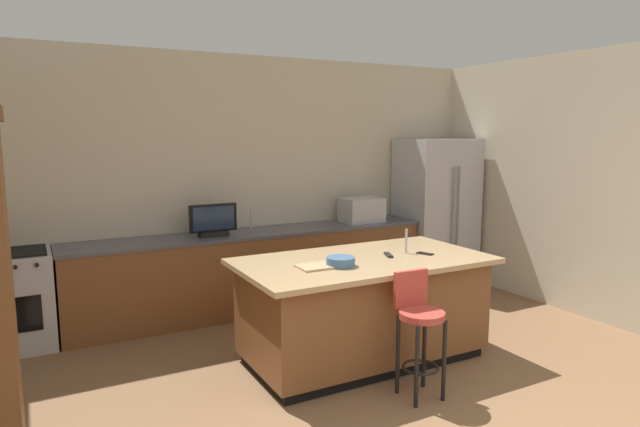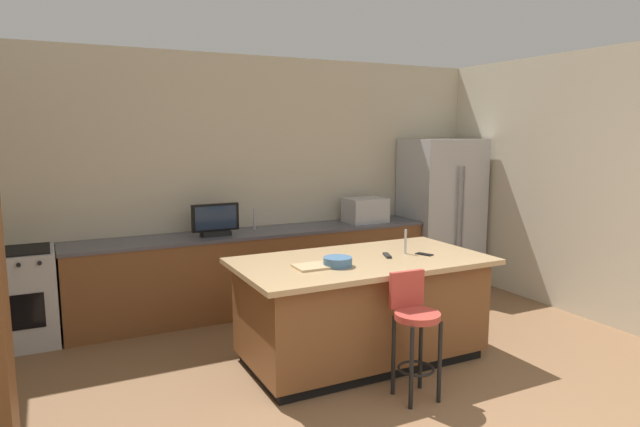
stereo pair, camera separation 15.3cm
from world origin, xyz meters
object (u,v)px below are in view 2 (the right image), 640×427
kitchen_island (361,308)px  refrigerator (441,212)px  range_oven (13,299)px  cutting_board (313,266)px  microwave (365,210)px  tv_remote (387,255)px  fruit_bowl (338,262)px  tv_monitor (215,221)px  bar_stool_center (415,325)px  cell_phone (424,254)px

kitchen_island → refrigerator: (2.20, 1.66, 0.49)m
range_oven → cutting_board: bearing=-39.1°
microwave → range_oven: bearing=-180.0°
range_oven → tv_remote: bearing=-30.3°
fruit_bowl → tv_remote: fruit_bowl is taller
kitchen_island → fruit_bowl: size_ratio=9.26×
range_oven → microwave: bearing=0.0°
microwave → tv_remote: (-0.83, -1.74, -0.13)m
range_oven → cutting_board: 2.90m
kitchen_island → tv_monitor: (-0.81, 1.66, 0.59)m
kitchen_island → tv_monitor: bearing=115.9°
tv_monitor → tv_remote: 1.99m
fruit_bowl → tv_monitor: bearing=105.4°
refrigerator → cutting_board: bearing=-147.1°
refrigerator → fruit_bowl: refrigerator is taller
range_oven → fruit_bowl: fruit_bowl is taller
kitchen_island → tv_monitor: 1.94m
kitchen_island → fruit_bowl: 0.59m
refrigerator → bar_stool_center: bearing=-132.1°
refrigerator → fruit_bowl: (-2.51, -1.80, -0.00)m
kitchen_island → cell_phone: cell_phone is taller
tv_monitor → fruit_bowl: tv_monitor is taller
microwave → bar_stool_center: bearing=-113.4°
refrigerator → tv_remote: bearing=-139.2°
refrigerator → cutting_board: size_ratio=6.42×
range_oven → tv_monitor: size_ratio=1.81×
refrigerator → cell_phone: refrigerator is taller
refrigerator → range_oven: 4.95m
kitchen_island → range_oven: (-2.73, 1.71, -0.01)m
refrigerator → cell_phone: (-1.62, -1.78, -0.04)m
kitchen_island → refrigerator: 2.80m
tv_monitor → bar_stool_center: bearing=-71.5°
kitchen_island → tv_remote: bearing=-6.0°
bar_stool_center → fruit_bowl: 0.80m
kitchen_island → cell_phone: 0.74m
refrigerator → fruit_bowl: size_ratio=8.09×
cutting_board → cell_phone: bearing=-1.3°
range_oven → fruit_bowl: 3.09m
refrigerator → microwave: refrigerator is taller
tv_remote → tv_monitor: bearing=142.8°
kitchen_island → microwave: (1.07, 1.71, 0.58)m
bar_stool_center → fruit_bowl: bearing=119.3°
cell_phone → tv_remote: size_ratio=0.88×
tv_remote → cutting_board: 0.75m
microwave → cutting_board: microwave is taller
tv_monitor → bar_stool_center: 2.61m
kitchen_island → range_oven: bearing=147.9°
tv_monitor → cell_phone: size_ratio=3.36×
kitchen_island → microwave: microwave is taller
range_oven → tv_remote: size_ratio=5.38×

